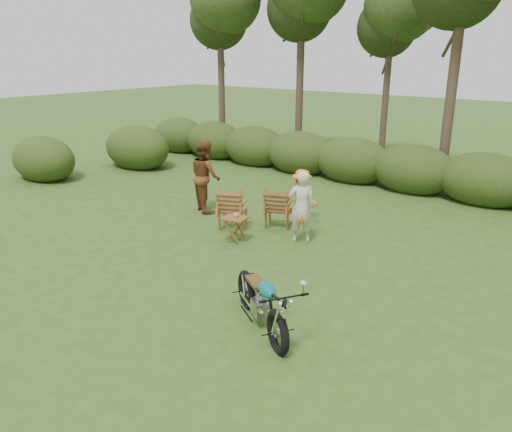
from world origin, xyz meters
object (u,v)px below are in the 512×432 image
Objects in this scene: lawn_chair_left at (233,227)px; side_table at (235,229)px; lawn_chair_right at (278,226)px; adult_b at (207,210)px; motorcycle at (261,325)px; adult_a at (300,241)px; child at (301,222)px; cup at (236,215)px.

lawn_chair_left is 1.81× the size of side_table.
adult_b reaches higher than lawn_chair_right.
adult_a is (-1.48, 3.32, 0.00)m from motorcycle.
lawn_chair_left is 1.54m from adult_b.
lawn_chair_right is at bearing -149.40° from adult_b.
adult_b is at bearing 11.34° from child.
child is (1.06, 1.30, 0.00)m from lawn_chair_left.
motorcycle is 1.98× the size of lawn_chair_right.
lawn_chair_right is at bearing 154.64° from motorcycle.
adult_a is at bearing 118.33° from child.
lawn_chair_right is at bearing -64.54° from adult_a.
cup is (-0.17, -1.35, 0.60)m from lawn_chair_right.
adult_a is at bearing 127.92° from lawn_chair_right.
motorcycle is 1.45× the size of child.
cup is (0.63, -0.62, 0.60)m from lawn_chair_left.
adult_a is at bearing 36.30° from cup.
lawn_chair_right is 0.52× the size of adult_b.
adult_a is at bearing 37.70° from side_table.
motorcycle reaches higher than lawn_chair_right.
motorcycle reaches higher than lawn_chair_left.
side_table is at bearing 0.98° from adult_a.
lawn_chair_right is 0.73× the size of child.
adult_b reaches higher than side_table.
motorcycle is 4.55m from lawn_chair_right.
cup is (-0.00, 0.04, 0.32)m from side_table.
adult_a is (1.77, 0.22, 0.00)m from lawn_chair_left.
cup is at bearing 91.40° from side_table.
cup is at bearing 168.52° from motorcycle.
lawn_chair_right is 0.61× the size of adult_a.
side_table is 0.32m from cup.
child reaches higher than lawn_chair_left.
lawn_chair_right is 1.43m from side_table.
cup is at bearing -0.42° from adult_a.
cup reaches higher than motorcycle.
lawn_chair_right is 1.10m from adult_a.
adult_b is (-4.67, 3.69, 0.00)m from motorcycle.
child is at bearing -156.77° from lawn_chair_left.
side_table is at bearing -88.60° from cup.
lawn_chair_left is 1.79m from adult_a.
cup is 0.09× the size of child.
cup is 0.06× the size of adult_b.
side_table is at bearing 58.99° from lawn_chair_right.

